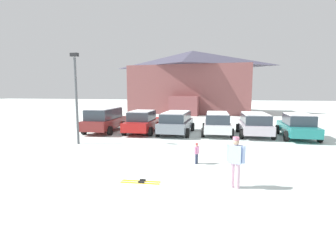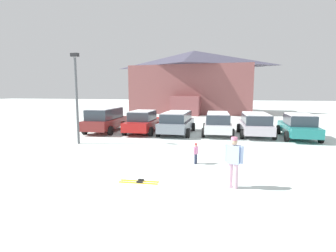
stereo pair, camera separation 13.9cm
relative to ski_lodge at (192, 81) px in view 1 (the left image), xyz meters
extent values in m
plane|color=silver|center=(2.42, -31.55, -4.43)|extent=(160.00, 160.00, 0.00)
cube|color=brown|center=(0.00, 0.06, -1.21)|extent=(16.65, 10.58, 6.45)
pyramid|color=#434156|center=(0.00, 0.06, 3.18)|extent=(17.28, 11.21, 2.31)
cube|color=brown|center=(-0.27, -5.75, -3.23)|extent=(3.68, 1.97, 2.40)
cube|color=maroon|center=(-4.14, -20.04, -3.76)|extent=(2.04, 4.78, 0.69)
cube|color=#2D3842|center=(-4.14, -20.14, -3.05)|extent=(1.77, 3.65, 0.75)
cube|color=white|center=(-4.14, -20.14, -2.64)|extent=(1.65, 3.46, 0.06)
cylinder|color=black|center=(-5.19, -18.64, -4.11)|extent=(0.25, 0.65, 0.64)
cylinder|color=black|center=(-3.24, -18.54, -4.11)|extent=(0.25, 0.65, 0.64)
cylinder|color=black|center=(-5.05, -21.55, -4.11)|extent=(0.25, 0.65, 0.64)
cylinder|color=black|center=(-3.10, -21.45, -4.11)|extent=(0.25, 0.65, 0.64)
cube|color=#AE1918|center=(-1.22, -19.77, -3.80)|extent=(1.93, 4.83, 0.63)
cube|color=#2D3842|center=(-1.21, -20.01, -3.16)|extent=(1.64, 2.53, 0.64)
cube|color=white|center=(-1.21, -20.01, -2.81)|extent=(1.53, 2.41, 0.06)
cylinder|color=black|center=(-2.23, -18.32, -4.11)|extent=(0.24, 0.65, 0.64)
cylinder|color=black|center=(-0.32, -18.26, -4.11)|extent=(0.24, 0.65, 0.64)
cylinder|color=black|center=(-2.13, -21.28, -4.11)|extent=(0.24, 0.65, 0.64)
cylinder|color=black|center=(-0.22, -21.21, -4.11)|extent=(0.24, 0.65, 0.64)
cube|color=gray|center=(1.33, -19.76, -3.79)|extent=(1.89, 4.79, 0.63)
cube|color=#2D3842|center=(1.33, -19.85, -3.18)|extent=(1.66, 3.64, 0.59)
cube|color=white|center=(1.33, -19.85, -2.86)|extent=(1.55, 3.46, 0.06)
cylinder|color=black|center=(0.31, -18.27, -4.11)|extent=(0.22, 0.64, 0.64)
cylinder|color=black|center=(2.34, -18.27, -4.11)|extent=(0.22, 0.64, 0.64)
cylinder|color=black|center=(0.31, -21.24, -4.11)|extent=(0.22, 0.64, 0.64)
cylinder|color=black|center=(2.34, -21.24, -4.11)|extent=(0.22, 0.64, 0.64)
cube|color=white|center=(4.23, -19.44, -3.82)|extent=(1.99, 4.52, 0.57)
cube|color=#2D3842|center=(4.23, -19.53, -3.23)|extent=(1.73, 3.45, 0.62)
cube|color=white|center=(4.23, -19.53, -2.89)|extent=(1.61, 3.28, 0.06)
cylinder|color=black|center=(3.20, -18.12, -4.11)|extent=(0.25, 0.65, 0.64)
cylinder|color=black|center=(5.10, -18.02, -4.11)|extent=(0.25, 0.65, 0.64)
cylinder|color=black|center=(3.35, -20.87, -4.11)|extent=(0.25, 0.65, 0.64)
cylinder|color=black|center=(5.25, -20.77, -4.11)|extent=(0.25, 0.65, 0.64)
cube|color=silver|center=(6.79, -19.42, -3.82)|extent=(2.05, 4.52, 0.59)
cube|color=#2D3842|center=(6.79, -19.51, -3.22)|extent=(1.78, 3.44, 0.60)
cube|color=white|center=(6.79, -19.51, -2.89)|extent=(1.67, 3.27, 0.06)
cylinder|color=black|center=(5.73, -18.09, -4.11)|extent=(0.25, 0.65, 0.64)
cylinder|color=black|center=(7.73, -18.00, -4.11)|extent=(0.25, 0.65, 0.64)
cylinder|color=black|center=(5.85, -20.84, -4.11)|extent=(0.25, 0.65, 0.64)
cylinder|color=black|center=(7.85, -20.75, -4.11)|extent=(0.25, 0.65, 0.64)
cube|color=#1F7B77|center=(9.46, -19.71, -3.82)|extent=(1.79, 4.67, 0.59)
cube|color=#2D3842|center=(9.46, -19.95, -3.20)|extent=(1.56, 2.43, 0.65)
cube|color=white|center=(9.46, -19.95, -2.84)|extent=(1.46, 2.31, 0.06)
cylinder|color=black|center=(8.51, -18.27, -4.11)|extent=(0.22, 0.64, 0.64)
cylinder|color=black|center=(10.42, -18.27, -4.11)|extent=(0.22, 0.64, 0.64)
cylinder|color=black|center=(8.50, -21.15, -4.11)|extent=(0.22, 0.64, 0.64)
cylinder|color=black|center=(10.41, -21.16, -4.11)|extent=(0.22, 0.64, 0.64)
cylinder|color=#DCAFC5|center=(5.02, -29.87, -4.02)|extent=(0.15, 0.15, 0.82)
cylinder|color=#DCAFC5|center=(5.19, -29.93, -4.02)|extent=(0.15, 0.15, 0.82)
cube|color=#A1B8E5|center=(5.11, -29.90, -3.32)|extent=(0.46, 0.36, 0.58)
cylinder|color=#A1B8E5|center=(4.87, -29.82, -3.30)|extent=(0.11, 0.11, 0.55)
cylinder|color=#A1B8E5|center=(5.35, -29.98, -3.30)|extent=(0.11, 0.11, 0.55)
sphere|color=tan|center=(5.11, -29.90, -2.92)|extent=(0.21, 0.21, 0.21)
cylinder|color=pink|center=(5.11, -29.90, -2.81)|extent=(0.20, 0.20, 0.10)
cylinder|color=#2F3650|center=(3.59, -27.41, -4.21)|extent=(0.08, 0.08, 0.44)
cylinder|color=#2F3650|center=(3.63, -27.32, -4.21)|extent=(0.08, 0.08, 0.44)
cube|color=pink|center=(3.61, -27.37, -3.84)|extent=(0.20, 0.25, 0.31)
cylinder|color=pink|center=(3.56, -27.50, -3.83)|extent=(0.06, 0.06, 0.29)
cylinder|color=pink|center=(3.66, -27.24, -3.83)|extent=(0.06, 0.06, 0.29)
sphere|color=tan|center=(3.61, -27.37, -3.62)|extent=(0.11, 0.11, 0.11)
cylinder|color=#BB2E30|center=(3.61, -27.37, -3.56)|extent=(0.11, 0.11, 0.05)
cube|color=yellow|center=(1.99, -30.19, -4.42)|extent=(1.35, 0.18, 0.02)
cube|color=black|center=(2.04, -30.18, -4.38)|extent=(0.20, 0.09, 0.06)
cube|color=yellow|center=(1.98, -29.99, -4.42)|extent=(1.35, 0.18, 0.02)
cube|color=black|center=(2.03, -29.98, -4.38)|extent=(0.20, 0.09, 0.06)
cylinder|color=#515459|center=(-3.65, -24.62, -1.94)|extent=(0.14, 0.14, 4.97)
cube|color=#232326|center=(-3.65, -24.62, 0.69)|extent=(0.44, 0.24, 0.20)
camera|label=1|loc=(4.73, -38.31, -1.31)|focal=28.00mm
camera|label=2|loc=(4.86, -38.28, -1.31)|focal=28.00mm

